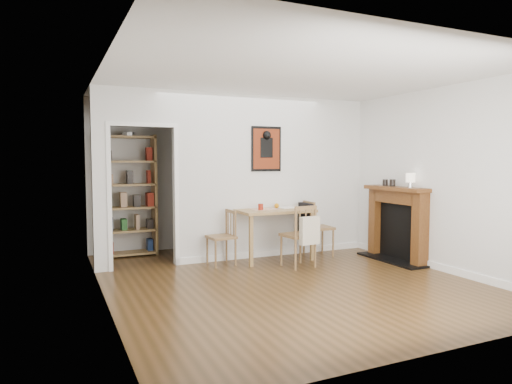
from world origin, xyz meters
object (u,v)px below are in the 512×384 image
ceramic_jar_b (385,183)px  dining_table (273,215)px  chair_right (317,227)px  ceramic_jar_a (393,183)px  fireplace (397,221)px  notebook (287,208)px  mantel_lamp (411,179)px  chair_left (221,238)px  orange_fruit (277,206)px  bookshelf (130,196)px  red_glass (261,207)px  chair_front (299,235)px

ceramic_jar_b → dining_table: bearing=161.3°
chair_right → ceramic_jar_a: 1.39m
fireplace → ceramic_jar_b: bearing=95.8°
notebook → mantel_lamp: size_ratio=1.31×
chair_right → fireplace: size_ratio=0.73×
chair_left → orange_fruit: (1.00, 0.14, 0.43)m
fireplace → mantel_lamp: size_ratio=5.68×
bookshelf → mantel_lamp: size_ratio=9.03×
bookshelf → red_glass: bearing=-36.1°
bookshelf → mantel_lamp: (3.72, -2.39, 0.32)m
dining_table → orange_fruit: orange_fruit is taller
chair_front → ceramic_jar_a: (1.61, -0.14, 0.75)m
ceramic_jar_a → ceramic_jar_b: 0.16m
red_glass → notebook: bearing=11.5°
orange_fruit → bookshelf: bearing=152.2°
chair_front → notebook: 0.77m
dining_table → orange_fruit: bearing=45.5°
dining_table → bookshelf: size_ratio=0.59×
notebook → ceramic_jar_a: size_ratio=2.64×
ceramic_jar_b → chair_front: bearing=-179.0°
notebook → ceramic_jar_a: bearing=-29.1°
bookshelf → ceramic_jar_b: bookshelf is taller
red_glass → mantel_lamp: bearing=-29.4°
red_glass → mantel_lamp: mantel_lamp is taller
chair_right → chair_front: chair_front is taller
orange_fruit → notebook: 0.18m
red_glass → ceramic_jar_b: 2.07m
chair_front → fireplace: (1.63, -0.24, 0.15)m
orange_fruit → ceramic_jar_b: (1.60, -0.70, 0.37)m
mantel_lamp → fireplace: bearing=83.4°
orange_fruit → red_glass: bearing=-155.3°
chair_right → ceramic_jar_b: 1.31m
chair_front → ceramic_jar_b: 1.77m
fireplace → orange_fruit: fireplace is taller
fireplace → dining_table: bearing=154.0°
bookshelf → ceramic_jar_a: (3.73, -1.98, 0.23)m
chair_right → ceramic_jar_b: ceramic_jar_b is taller
orange_fruit → ceramic_jar_b: size_ratio=0.75×
chair_front → notebook: (0.17, 0.67, 0.34)m
dining_table → mantel_lamp: 2.14m
chair_front → red_glass: size_ratio=9.22×
chair_right → fireplace: 1.26m
ceramic_jar_b → fireplace: bearing=-84.2°
bookshelf → mantel_lamp: bearing=-32.7°
ceramic_jar_b → orange_fruit: bearing=156.4°
chair_right → ceramic_jar_a: ceramic_jar_a is taller
chair_front → mantel_lamp: mantel_lamp is taller
bookshelf → ceramic_jar_a: 4.23m
ceramic_jar_a → mantel_lamp: bearing=-92.0°
chair_right → red_glass: (-1.02, 0.01, 0.38)m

